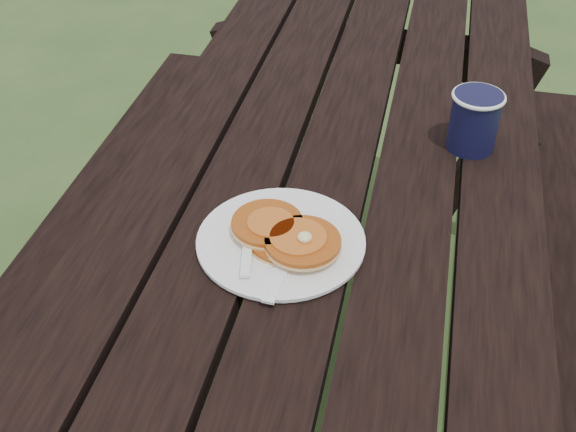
% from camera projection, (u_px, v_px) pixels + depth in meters
% --- Properties ---
extents(ground, '(60.00, 60.00, 0.00)m').
position_uv_depth(ground, '(323.00, 401.00, 1.82)').
color(ground, '#2F441D').
rests_on(ground, ground).
extents(picnic_table, '(1.36, 1.80, 0.75)m').
position_uv_depth(picnic_table, '(328.00, 299.00, 1.59)').
color(picnic_table, black).
rests_on(picnic_table, ground).
extents(plate, '(0.28, 0.28, 0.01)m').
position_uv_depth(plate, '(281.00, 242.00, 1.15)').
color(plate, white).
rests_on(plate, picnic_table).
extents(pancake_stack, '(0.18, 0.15, 0.04)m').
position_uv_depth(pancake_stack, '(286.00, 235.00, 1.14)').
color(pancake_stack, '#B04F13').
rests_on(pancake_stack, plate).
extents(knife, '(0.03, 0.18, 0.00)m').
position_uv_depth(knife, '(285.00, 262.00, 1.11)').
color(knife, white).
rests_on(knife, plate).
extents(fork, '(0.06, 0.16, 0.01)m').
position_uv_depth(fork, '(247.00, 252.00, 1.12)').
color(fork, white).
rests_on(fork, plate).
extents(coffee_cup, '(0.10, 0.10, 0.11)m').
position_uv_depth(coffee_cup, '(475.00, 118.00, 1.33)').
color(coffee_cup, black).
rests_on(coffee_cup, picnic_table).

